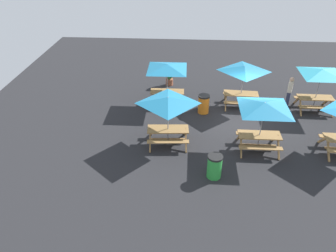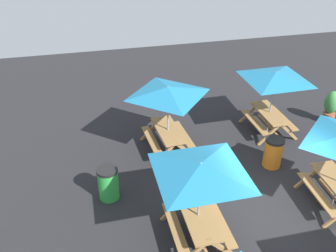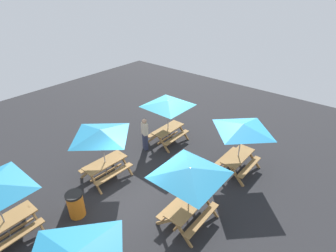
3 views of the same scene
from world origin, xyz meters
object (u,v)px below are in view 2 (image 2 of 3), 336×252
Objects in this scene: trash_bin_orange at (273,152)px; picnic_table_2 at (168,96)px; picnic_table_3 at (275,80)px; potted_plant_0 at (331,106)px; trash_bin_green at (108,183)px; picnic_table_1 at (201,174)px.

picnic_table_2 is at bearing 60.69° from trash_bin_orange.
picnic_table_3 reaches higher than potted_plant_0.
picnic_table_3 is at bearing -89.51° from picnic_table_2.
picnic_table_2 is at bearing 92.89° from potted_plant_0.
trash_bin_orange is at bearing -123.14° from picnic_table_2.
potted_plant_0 is (2.24, -8.43, 0.19)m from trash_bin_green.
trash_bin_orange is (-1.65, -2.95, -1.49)m from picnic_table_2.
trash_bin_orange is 0.77× the size of potted_plant_0.
picnic_table_1 and picnic_table_3 have the same top height.
trash_bin_green is (2.00, 1.95, -1.49)m from picnic_table_1.
picnic_table_1 reaches higher than trash_bin_green.
trash_bin_orange is at bearing -86.98° from trash_bin_green.
trash_bin_green is at bearing 93.02° from trash_bin_orange.
potted_plant_0 is (4.24, -6.49, -1.31)m from picnic_table_1.
picnic_table_2 reaches higher than potted_plant_0.
picnic_table_2 and picnic_table_3 have the same top height.
picnic_table_2 is 2.38× the size of trash_bin_orange.
trash_bin_green is 8.73m from potted_plant_0.
potted_plant_0 is at bearing -56.56° from picnic_table_1.
picnic_table_1 reaches higher than trash_bin_orange.
picnic_table_3 is (0.29, -3.78, 0.00)m from picnic_table_2.
picnic_table_1 is 3.93m from picnic_table_2.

